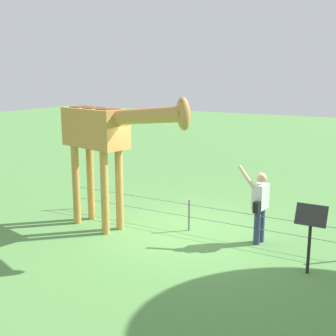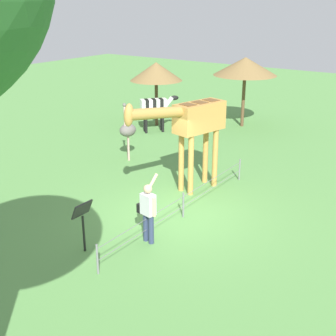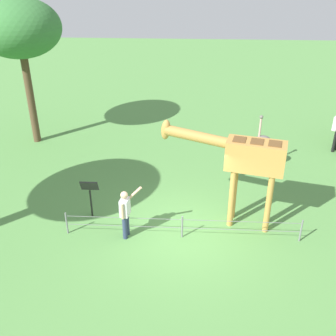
# 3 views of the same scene
# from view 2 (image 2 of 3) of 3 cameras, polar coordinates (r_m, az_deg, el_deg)

# --- Properties ---
(ground_plane) EXTENTS (60.00, 60.00, 0.00)m
(ground_plane) POSITION_cam_2_polar(r_m,az_deg,el_deg) (13.15, 1.21, -5.96)
(ground_plane) COLOR #568E47
(giraffe) EXTENTS (3.75, 1.35, 3.23)m
(giraffe) POSITION_cam_2_polar(r_m,az_deg,el_deg) (14.10, 3.06, 5.62)
(giraffe) COLOR #BC8942
(giraffe) RESTS_ON ground_plane
(visitor) EXTENTS (0.67, 0.59, 1.72)m
(visitor) POSITION_cam_2_polar(r_m,az_deg,el_deg) (11.41, -2.52, -5.24)
(visitor) COLOR navy
(visitor) RESTS_ON ground_plane
(zebra) EXTENTS (1.59, 1.38, 1.66)m
(zebra) POSITION_cam_2_polar(r_m,az_deg,el_deg) (21.20, -1.63, 7.64)
(zebra) COLOR black
(zebra) RESTS_ON ground_plane
(ostrich) EXTENTS (0.70, 0.56, 2.25)m
(ostrich) POSITION_cam_2_polar(r_m,az_deg,el_deg) (17.37, -5.08, 4.74)
(ostrich) COLOR #CC9E93
(ostrich) RESTS_ON ground_plane
(shade_hut_near) EXTENTS (2.50, 2.50, 3.07)m
(shade_hut_near) POSITION_cam_2_polar(r_m,az_deg,el_deg) (22.08, -1.50, 12.00)
(shade_hut_near) COLOR brown
(shade_hut_near) RESTS_ON ground_plane
(shade_hut_far) EXTENTS (2.99, 2.99, 3.32)m
(shade_hut_far) POSITION_cam_2_polar(r_m,az_deg,el_deg) (22.15, 9.68, 12.46)
(shade_hut_far) COLOR brown
(shade_hut_far) RESTS_ON ground_plane
(info_sign) EXTENTS (0.56, 0.21, 1.32)m
(info_sign) POSITION_cam_2_polar(r_m,az_deg,el_deg) (11.15, -10.68, -5.98)
(info_sign) COLOR black
(info_sign) RESTS_ON ground_plane
(wire_fence) EXTENTS (7.05, 0.05, 0.75)m
(wire_fence) POSITION_cam_2_polar(r_m,az_deg,el_deg) (12.88, 1.94, -4.56)
(wire_fence) COLOR slate
(wire_fence) RESTS_ON ground_plane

